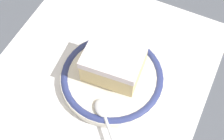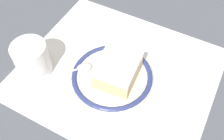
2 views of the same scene
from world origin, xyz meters
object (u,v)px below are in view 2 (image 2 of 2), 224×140
plate (112,77)px  spoon (75,69)px  napkin (70,45)px  cup (33,61)px  cake_slice (118,70)px

plate → spoon: 0.08m
napkin → cup: bearing=-104.3°
plate → cup: (-0.17, -0.06, 0.02)m
plate → napkin: size_ratio=1.78×
spoon → cup: (-0.09, -0.03, 0.01)m
cake_slice → spoon: 0.10m
cake_slice → cup: size_ratio=1.29×
cake_slice → spoon: bearing=-162.5°
plate → cake_slice: (0.01, 0.00, 0.03)m
cake_slice → napkin: 0.16m
plate → cake_slice: 0.03m
plate → spoon: spoon is taller
plate → cake_slice: size_ratio=1.77×
cup → cake_slice: bearing=18.6°
plate → spoon: bearing=-161.4°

